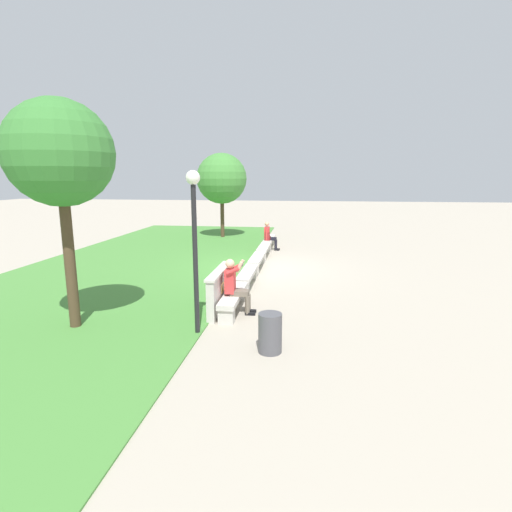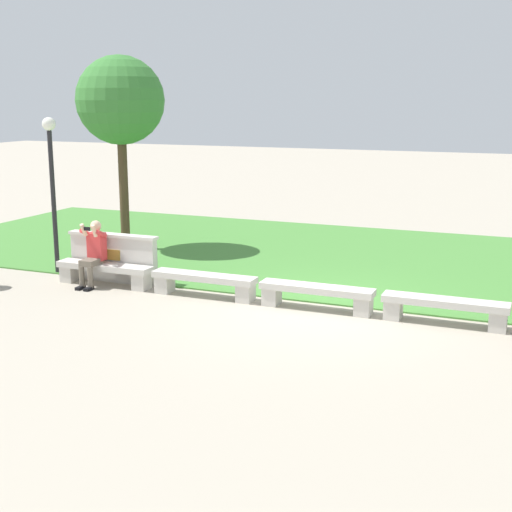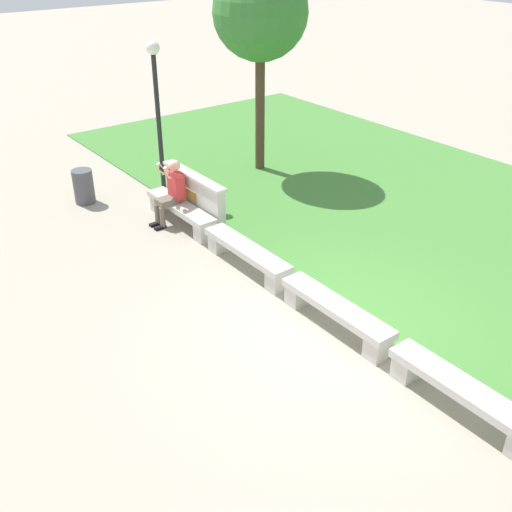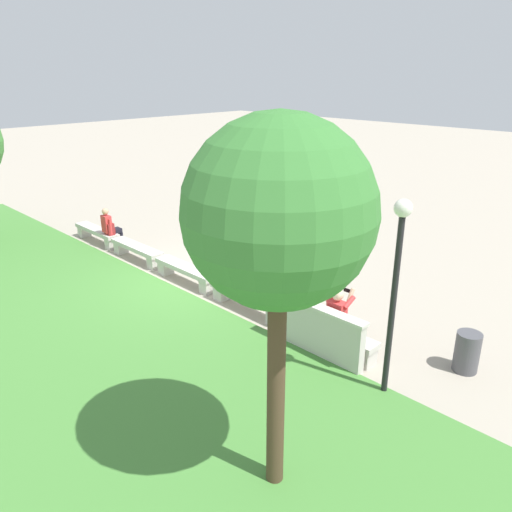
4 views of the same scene
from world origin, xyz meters
TOP-DOWN VIEW (x-y plane):
  - ground_plane at (0.00, 0.00)m, footprint 80.00×80.00m
  - grass_strip at (0.00, 4.38)m, footprint 23.08×8.00m
  - bench_main at (-4.50, 0.00)m, footprint 2.08×0.40m
  - bench_near at (-2.25, 0.00)m, footprint 2.08×0.40m
  - bench_mid at (0.00, 0.00)m, footprint 2.08×0.40m
  - bench_far at (2.25, 0.00)m, footprint 2.08×0.40m
  - bench_end at (4.50, 0.00)m, footprint 2.08×0.40m
  - backrest_wall_with_plaque at (-4.50, 0.34)m, footprint 2.03×0.24m
  - person_photographer at (-4.69, -0.08)m, footprint 0.47×0.72m
  - person_distant at (3.75, -0.07)m, footprint 0.48×0.68m
  - backpack at (3.66, 0.00)m, footprint 0.28×0.24m
  - tree_behind_wall at (-6.04, 3.20)m, footprint 2.14×2.14m
  - tree_left_background at (7.12, 2.78)m, footprint 2.62×2.62m
  - trash_bin at (-6.73, -1.11)m, footprint 0.44×0.44m
  - lamp_post at (-6.04, 0.48)m, footprint 0.28×0.28m

SIDE VIEW (x-z plane):
  - ground_plane at x=0.00m, z-range 0.00..0.00m
  - grass_strip at x=0.00m, z-range 0.00..0.03m
  - bench_main at x=-4.50m, z-range 0.08..0.53m
  - bench_near at x=-2.25m, z-range 0.08..0.53m
  - bench_mid at x=0.00m, z-range 0.08..0.53m
  - bench_far at x=2.25m, z-range 0.08..0.53m
  - bench_end at x=4.50m, z-range 0.08..0.53m
  - trash_bin at x=-6.73m, z-range 0.00..0.75m
  - backrest_wall_with_plaque at x=-4.50m, z-range 0.01..1.02m
  - backpack at x=3.66m, z-range 0.41..0.84m
  - person_distant at x=3.75m, z-range 0.04..1.30m
  - person_photographer at x=-4.69m, z-range 0.08..1.40m
  - lamp_post at x=-6.04m, z-range 0.56..3.90m
  - tree_left_background at x=7.12m, z-range 0.89..5.30m
  - tree_behind_wall at x=-6.04m, z-range 1.27..6.02m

